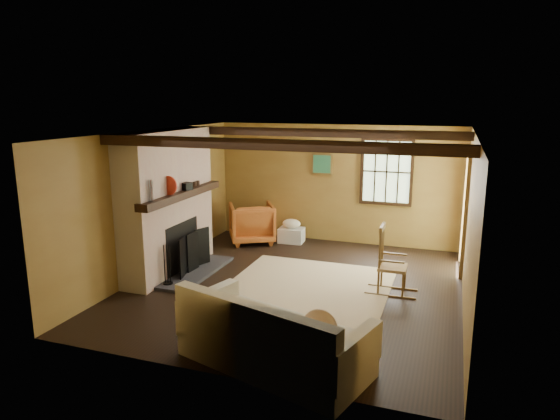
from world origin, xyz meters
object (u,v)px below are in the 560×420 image
at_px(armchair, 252,223).
at_px(sofa, 272,342).
at_px(fireplace, 169,208).
at_px(laundry_basket, 291,235).
at_px(rocking_chair, 390,264).

bearing_deg(armchair, sofa, 85.44).
xyz_separation_m(fireplace, armchair, (0.63, 2.09, -0.70)).
xyz_separation_m(laundry_basket, armchair, (-0.77, -0.26, 0.26)).
bearing_deg(fireplace, laundry_basket, 59.18).
distance_m(fireplace, sofa, 3.72).
relative_size(laundry_basket, armchair, 0.56).
relative_size(fireplace, laundry_basket, 4.80).
bearing_deg(sofa, fireplace, 155.38).
xyz_separation_m(fireplace, rocking_chair, (3.66, 0.25, -0.66)).
height_order(laundry_basket, armchair, armchair).
bearing_deg(rocking_chair, laundry_basket, 46.41).
distance_m(laundry_basket, armchair, 0.86).
height_order(sofa, armchair, sofa).
relative_size(sofa, armchair, 2.58).
bearing_deg(armchair, rocking_chair, 119.15).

